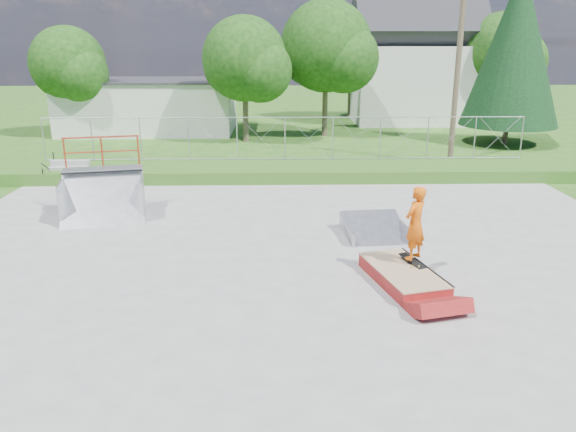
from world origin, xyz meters
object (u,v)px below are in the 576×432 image
grind_box (403,276)px  flat_bank_ramp (375,229)px  quarter_pipe (102,181)px  skater (415,226)px

grind_box → flat_bank_ramp: bearing=77.6°
quarter_pipe → flat_bank_ramp: bearing=-24.8°
quarter_pipe → skater: quarter_pipe is taller
quarter_pipe → flat_bank_ramp: size_ratio=1.37×
grind_box → quarter_pipe: (-8.16, 5.08, 1.03)m
skater → flat_bank_ramp: bearing=-126.9°
quarter_pipe → skater: (8.45, -4.73, 0.05)m
quarter_pipe → skater: size_ratio=1.42×
grind_box → flat_bank_ramp: (-0.08, 3.19, 0.07)m
grind_box → skater: (0.29, 0.35, 1.08)m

